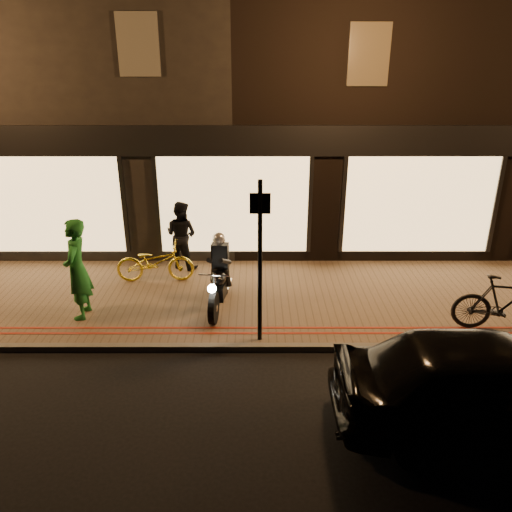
# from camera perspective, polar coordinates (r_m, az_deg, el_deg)

# --- Properties ---
(ground) EXTENTS (90.00, 90.00, 0.00)m
(ground) POSITION_cam_1_polar(r_m,az_deg,el_deg) (9.23, -3.41, -10.89)
(ground) COLOR black
(ground) RESTS_ON ground
(sidewalk) EXTENTS (50.00, 4.00, 0.12)m
(sidewalk) POSITION_cam_1_polar(r_m,az_deg,el_deg) (10.93, -2.85, -4.90)
(sidewalk) COLOR brown
(sidewalk) RESTS_ON ground
(kerb_stone) EXTENTS (50.00, 0.14, 0.12)m
(kerb_stone) POSITION_cam_1_polar(r_m,az_deg,el_deg) (9.24, -3.41, -10.41)
(kerb_stone) COLOR #59544C
(kerb_stone) RESTS_ON ground
(red_kerb_lines) EXTENTS (50.00, 0.26, 0.01)m
(red_kerb_lines) POSITION_cam_1_polar(r_m,az_deg,el_deg) (9.63, -3.25, -8.49)
(red_kerb_lines) COLOR maroon
(red_kerb_lines) RESTS_ON sidewalk
(building_row) EXTENTS (48.00, 10.11, 8.50)m
(building_row) POSITION_cam_1_polar(r_m,az_deg,el_deg) (16.74, -1.99, 19.48)
(building_row) COLOR black
(building_row) RESTS_ON ground
(motorcycle) EXTENTS (0.62, 1.94, 1.59)m
(motorcycle) POSITION_cam_1_polar(r_m,az_deg,el_deg) (10.24, -4.21, -2.68)
(motorcycle) COLOR black
(motorcycle) RESTS_ON sidewalk
(sign_post) EXTENTS (0.35, 0.08, 3.00)m
(sign_post) POSITION_cam_1_polar(r_m,az_deg,el_deg) (8.60, 0.45, 0.10)
(sign_post) COLOR black
(sign_post) RESTS_ON sidewalk
(bicycle_gold) EXTENTS (1.80, 0.71, 0.93)m
(bicycle_gold) POSITION_cam_1_polar(r_m,az_deg,el_deg) (11.66, -11.45, -0.71)
(bicycle_gold) COLOR yellow
(bicycle_gold) RESTS_ON sidewalk
(bicycle_dark) EXTENTS (1.94, 0.85, 1.13)m
(bicycle_dark) POSITION_cam_1_polar(r_m,az_deg,el_deg) (10.44, 26.57, -4.94)
(bicycle_dark) COLOR black
(bicycle_dark) RESTS_ON sidewalk
(person_green) EXTENTS (0.53, 0.77, 2.03)m
(person_green) POSITION_cam_1_polar(r_m,az_deg,el_deg) (10.29, -19.77, -1.44)
(person_green) COLOR #1D6E25
(person_green) RESTS_ON sidewalk
(person_dark) EXTENTS (1.00, 0.92, 1.67)m
(person_dark) POSITION_cam_1_polar(r_m,az_deg,el_deg) (12.20, -8.53, 2.40)
(person_dark) COLOR black
(person_dark) RESTS_ON sidewalk
(parked_car) EXTENTS (4.41, 1.81, 1.50)m
(parked_car) POSITION_cam_1_polar(r_m,az_deg,el_deg) (7.88, 25.32, -13.18)
(parked_car) COLOR black
(parked_car) RESTS_ON ground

